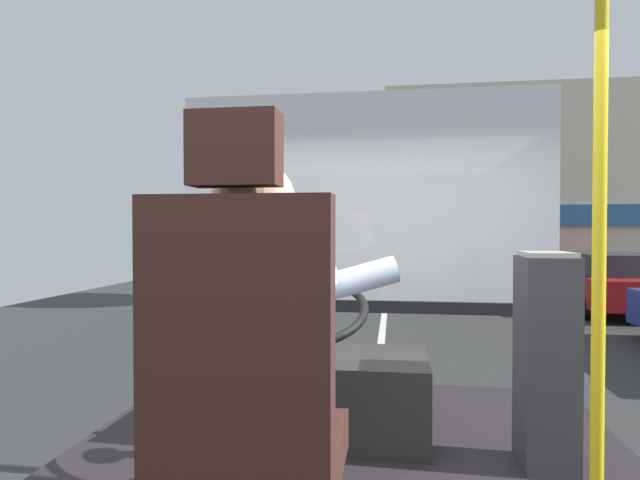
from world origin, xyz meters
TOP-DOWN VIEW (x-y plane):
  - ground at (0.00, 8.80)m, footprint 18.00×44.00m
  - driver_seat at (-0.18, -0.56)m, footprint 0.48×0.48m
  - bus_driver at (-0.18, -0.44)m, footprint 0.82×0.57m
  - steering_console at (-0.18, 0.66)m, footprint 1.10×0.97m
  - handrail_pole at (0.89, -0.02)m, footprint 0.04×0.04m
  - fare_box at (0.85, 0.46)m, footprint 0.22×0.27m
  - windshield_panel at (0.00, 1.62)m, footprint 2.50×0.08m
  - street_tree at (-3.41, 10.41)m, footprint 2.85×2.85m
  - shop_building at (6.15, 16.10)m, footprint 12.45×5.08m
  - parked_car_red at (4.98, 10.57)m, footprint 1.97×4.09m
  - parked_car_charcoal at (4.98, 15.85)m, footprint 1.77×4.22m

SIDE VIEW (x-z plane):
  - ground at x=0.00m, z-range -0.05..0.00m
  - parked_car_charcoal at x=4.98m, z-range 0.02..1.27m
  - parked_car_red at x=4.98m, z-range 0.02..1.33m
  - steering_console at x=-0.18m, z-range 0.63..1.44m
  - fare_box at x=0.85m, z-range 0.81..1.74m
  - driver_seat at x=-0.18m, z-range 0.71..2.02m
  - bus_driver at x=-0.18m, z-range 1.16..1.93m
  - windshield_panel at x=0.00m, z-range 1.12..2.60m
  - handrail_pole at x=0.89m, z-range 0.81..2.94m
  - shop_building at x=6.15m, z-range 0.00..6.05m
  - street_tree at x=-3.41m, z-range 1.02..5.98m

